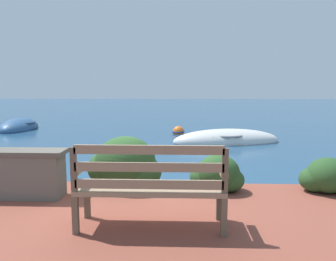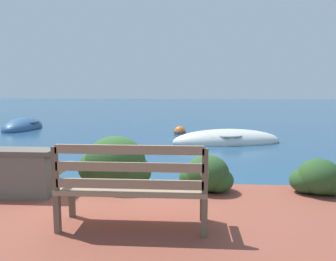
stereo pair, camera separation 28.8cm
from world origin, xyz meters
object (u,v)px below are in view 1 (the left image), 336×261
object	(u,v)px
park_bench	(150,184)
mooring_buoy	(178,132)
rowboat_nearest	(226,141)
rowboat_mid	(19,128)

from	to	relation	value
park_bench	mooring_buoy	world-z (taller)	park_bench
rowboat_nearest	mooring_buoy	world-z (taller)	rowboat_nearest
rowboat_nearest	mooring_buoy	distance (m)	2.41
park_bench	rowboat_nearest	size ratio (longest dim) A/B	0.46
rowboat_nearest	mooring_buoy	size ratio (longest dim) A/B	7.52
rowboat_mid	mooring_buoy	distance (m)	6.45
park_bench	rowboat_mid	world-z (taller)	park_bench
park_bench	rowboat_mid	distance (m)	11.26
park_bench	rowboat_nearest	xyz separation A→B (m)	(1.72, 6.61, -0.64)
rowboat_nearest	rowboat_mid	size ratio (longest dim) A/B	1.37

